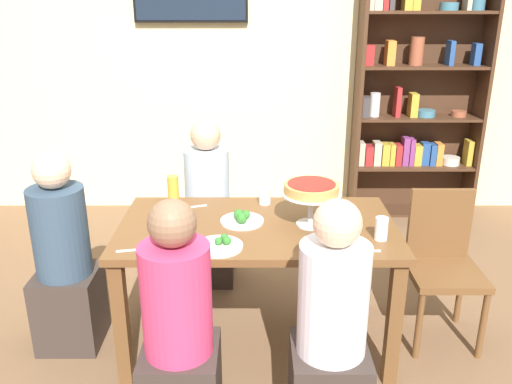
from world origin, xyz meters
name	(u,v)px	position (x,y,z in m)	size (l,w,h in m)	color
ground_plane	(256,340)	(0.00, 0.00, 0.00)	(12.00, 12.00, 0.00)	brown
rear_partition	(255,56)	(0.00, 2.20, 1.40)	(8.00, 0.12, 2.80)	beige
dining_table	(256,241)	(0.00, 0.00, 0.64)	(1.49, 0.83, 0.74)	brown
bookshelf	(415,92)	(1.39, 2.01, 1.11)	(1.10, 0.30, 2.21)	#422819
diner_head_west	(63,266)	(-1.07, -0.01, 0.49)	(0.34, 0.34, 1.15)	#382D28
diner_near_right	(329,341)	(0.32, -0.69, 0.49)	(0.34, 0.34, 1.15)	#382D28
diner_near_left	(178,341)	(-0.34, -0.69, 0.49)	(0.34, 0.34, 1.15)	#382D28
diner_far_left	(207,214)	(-0.34, 0.74, 0.49)	(0.34, 0.34, 1.15)	#382D28
chair_head_east	(441,259)	(1.06, 0.09, 0.49)	(0.40, 0.40, 0.87)	brown
deep_dish_pizza_stand	(310,191)	(0.28, -0.01, 0.93)	(0.32, 0.32, 0.24)	silver
salad_plate_near_diner	(218,245)	(-0.19, -0.28, 0.75)	(0.24, 0.24, 0.06)	white
salad_plate_far_diner	(240,219)	(-0.09, 0.03, 0.76)	(0.24, 0.24, 0.07)	white
beer_glass_amber_tall	(172,190)	(-0.50, 0.32, 0.82)	(0.07, 0.07, 0.17)	gold
water_glass_clear_near	(263,196)	(0.04, 0.31, 0.79)	(0.07, 0.07, 0.09)	white
water_glass_clear_far	(329,233)	(0.36, -0.23, 0.80)	(0.06, 0.06, 0.11)	white
water_glass_clear_spare	(380,228)	(0.62, -0.19, 0.80)	(0.07, 0.07, 0.12)	white
cutlery_fork_near	(361,251)	(0.51, -0.32, 0.74)	(0.18, 0.02, 0.01)	silver
cutlery_knife_near	(190,207)	(-0.38, 0.25, 0.74)	(0.18, 0.02, 0.01)	silver
cutlery_fork_far	(134,250)	(-0.60, -0.31, 0.74)	(0.18, 0.02, 0.01)	silver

